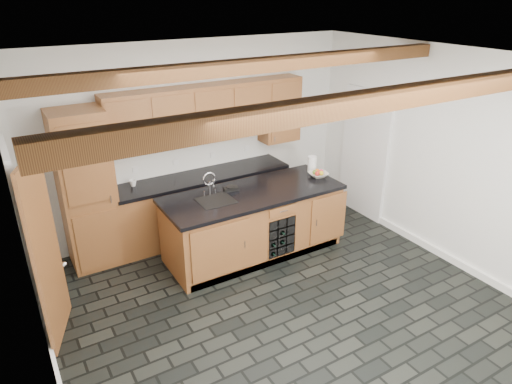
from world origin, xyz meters
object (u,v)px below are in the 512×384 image
fruit_bowl (318,175)px  kitchen_scale (231,188)px  paper_towel (312,164)px  island (254,223)px

fruit_bowl → kitchen_scale: bearing=170.8°
kitchen_scale → fruit_bowl: 1.33m
kitchen_scale → paper_towel: paper_towel is taller
fruit_bowl → paper_towel: paper_towel is taller
island → paper_towel: 1.27m
paper_towel → fruit_bowl: bearing=-101.0°
fruit_bowl → paper_towel: size_ratio=1.13×
fruit_bowl → island: bearing=179.6°
island → paper_towel: paper_towel is taller
kitchen_scale → paper_towel: size_ratio=0.89×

